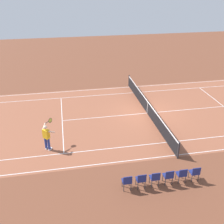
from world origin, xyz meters
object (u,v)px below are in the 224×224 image
object	(u,v)px
tennis_net	(148,107)
spectator_chair_5	(127,181)
tennis_ball	(163,125)
spectator_chair_0	(195,172)
spectator_chair_4	(141,179)
spectator_chair_2	(169,176)
spectator_chair_1	(182,174)
spectator_chair_3	(155,178)
tennis_player_near	(47,136)

from	to	relation	value
tennis_net	spectator_chair_5	xyz separation A→B (m)	(3.45, 7.72, 0.03)
tennis_ball	spectator_chair_0	world-z (taller)	spectator_chair_0
tennis_ball	spectator_chair_4	world-z (taller)	spectator_chair_4
spectator_chair_4	spectator_chair_2	bearing A→B (deg)	180.00
tennis_ball	spectator_chair_1	bearing A→B (deg)	78.33
spectator_chair_0	spectator_chair_2	size ratio (longest dim) A/B	1.00
spectator_chair_0	spectator_chair_3	size ratio (longest dim) A/B	1.00
tennis_net	tennis_ball	size ratio (longest dim) A/B	177.27
spectator_chair_0	spectator_chair_1	size ratio (longest dim) A/B	1.00
spectator_chair_4	spectator_chair_1	bearing A→B (deg)	180.00
spectator_chair_0	tennis_net	bearing A→B (deg)	-89.53
spectator_chair_0	spectator_chair_4	xyz separation A→B (m)	(2.81, 0.00, 0.00)
tennis_player_near	spectator_chair_3	world-z (taller)	tennis_player_near
spectator_chair_2	spectator_chair_3	xyz separation A→B (m)	(0.70, 0.00, 0.00)
tennis_net	spectator_chair_3	distance (m)	7.99
tennis_net	spectator_chair_5	world-z (taller)	tennis_net
spectator_chair_4	spectator_chair_5	size ratio (longest dim) A/B	1.00
tennis_ball	spectator_chair_2	world-z (taller)	spectator_chair_2
spectator_chair_0	spectator_chair_5	size ratio (longest dim) A/B	1.00
spectator_chair_0	spectator_chair_5	xyz separation A→B (m)	(3.52, 0.00, 0.00)
spectator_chair_3	spectator_chair_1	bearing A→B (deg)	180.00
tennis_ball	spectator_chair_2	bearing A→B (deg)	71.79
spectator_chair_2	spectator_chair_5	distance (m)	2.11
tennis_net	tennis_player_near	size ratio (longest dim) A/B	6.89
tennis_player_near	spectator_chair_0	distance (m)	8.51
tennis_player_near	spectator_chair_5	xyz separation A→B (m)	(-3.85, 4.24, -0.41)
spectator_chair_0	spectator_chair_3	xyz separation A→B (m)	(2.11, 0.00, 0.00)
tennis_ball	spectator_chair_3	distance (m)	6.32
tennis_net	spectator_chair_4	size ratio (longest dim) A/B	13.30
tennis_ball	spectator_chair_5	distance (m)	7.02
tennis_player_near	spectator_chair_4	size ratio (longest dim) A/B	1.93
spectator_chair_0	spectator_chair_4	world-z (taller)	same
spectator_chair_0	tennis_player_near	bearing A→B (deg)	-29.88
tennis_ball	spectator_chair_3	bearing A→B (deg)	65.70
spectator_chair_2	spectator_chair_4	xyz separation A→B (m)	(1.41, 0.00, 0.00)
spectator_chair_0	spectator_chair_2	world-z (taller)	same
spectator_chair_2	spectator_chair_3	distance (m)	0.70
spectator_chair_3	tennis_ball	bearing A→B (deg)	-114.30
tennis_net	spectator_chair_3	bearing A→B (deg)	75.14
tennis_net	spectator_chair_4	xyz separation A→B (m)	(2.75, 7.72, 0.03)
spectator_chair_1	spectator_chair_3	world-z (taller)	same
tennis_ball	spectator_chair_2	distance (m)	6.07
tennis_net	spectator_chair_5	size ratio (longest dim) A/B	13.30
tennis_player_near	spectator_chair_1	size ratio (longest dim) A/B	1.93
spectator_chair_0	spectator_chair_3	distance (m)	2.11
spectator_chair_1	spectator_chair_2	xyz separation A→B (m)	(0.70, 0.00, 0.00)
spectator_chair_3	spectator_chair_0	bearing A→B (deg)	180.00
spectator_chair_1	spectator_chair_3	size ratio (longest dim) A/B	1.00
spectator_chair_1	spectator_chair_3	xyz separation A→B (m)	(1.41, 0.00, 0.00)
spectator_chair_2	spectator_chair_3	world-z (taller)	same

